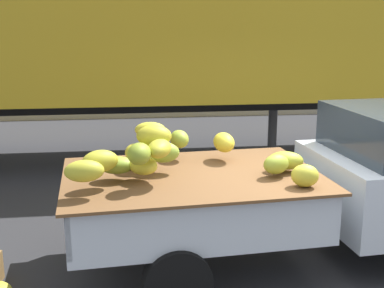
% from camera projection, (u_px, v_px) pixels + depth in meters
% --- Properties ---
extents(ground, '(220.00, 220.00, 0.00)m').
position_uv_depth(ground, '(304.00, 269.00, 5.45)').
color(ground, '#28282B').
extents(curb_strip, '(80.00, 0.80, 0.16)m').
position_uv_depth(curb_strip, '(194.00, 112.00, 14.67)').
color(curb_strip, gray).
rests_on(curb_strip, ground).
extents(pickup_truck, '(4.83, 2.15, 1.70)m').
position_uv_depth(pickup_truck, '(349.00, 181.00, 5.62)').
color(pickup_truck, silver).
rests_on(pickup_truck, ground).
extents(semi_trailer, '(12.01, 2.71, 3.95)m').
position_uv_depth(semi_trailer, '(100.00, 28.00, 9.23)').
color(semi_trailer, gold).
rests_on(semi_trailer, ground).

